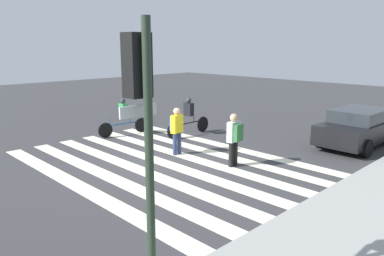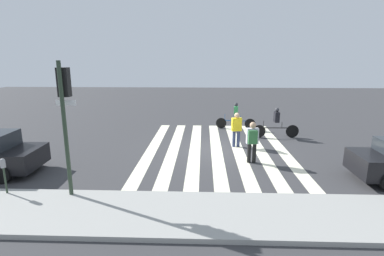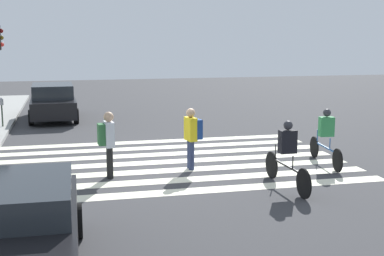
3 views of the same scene
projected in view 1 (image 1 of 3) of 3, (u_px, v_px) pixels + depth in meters
ground_plane at (164, 163)px, 12.39m from camera, size 60.00×60.00×0.00m
sidewalk_curb at (352, 223)px, 8.01m from camera, size 36.00×2.50×0.14m
crosswalk_stripes at (164, 163)px, 12.39m from camera, size 6.62×10.00×0.01m
traffic_light at (142, 113)px, 4.95m from camera, size 0.60×0.50×4.17m
pedestrian_adult_yellow_jacket at (234, 136)px, 11.80m from camera, size 0.49×0.42×1.71m
pedestrian_adult_blue_shirt at (176, 127)px, 13.15m from camera, size 0.50×0.44×1.68m
cyclist_near_curb at (189, 115)px, 16.01m from camera, size 2.49×0.41×1.64m
cyclist_mid_street at (123, 115)px, 16.08m from camera, size 2.38×0.42×1.60m
car_parked_silver_sedan at (359, 127)px, 14.27m from camera, size 4.09×1.95×1.45m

